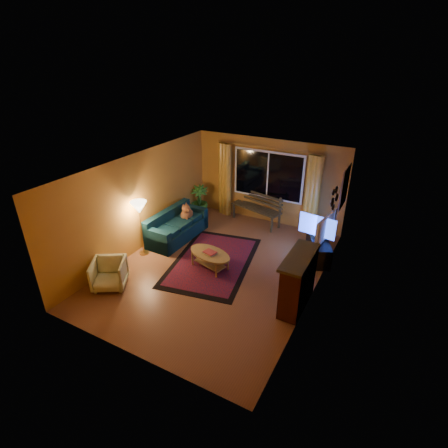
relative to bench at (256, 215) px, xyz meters
The scene contains 22 objects.
floor 2.70m from the bench, 85.52° to the right, with size 4.50×6.00×0.02m, color brown.
ceiling 3.52m from the bench, 85.52° to the right, with size 4.50×6.00×0.02m, color white.
wall_back 1.08m from the bench, 57.12° to the left, with size 4.50×0.02×2.50m, color #C07F2E.
wall_left 3.53m from the bench, 127.36° to the right, with size 0.02×6.00×2.50m, color #C07F2E.
wall_right 3.79m from the bench, 47.38° to the right, with size 0.02×6.00×2.50m, color #C07F2E.
window 1.26m from the bench, 51.07° to the left, with size 2.00×0.02×1.30m, color black.
curtain_rod 2.03m from the bench, 45.69° to the left, with size 0.03×0.03×3.20m, color #BF8C3F.
curtain_left 1.45m from the bench, behind, with size 0.36×0.36×2.24m, color gold.
curtain_right 1.80m from the bench, ahead, with size 0.36×0.36×2.24m, color gold.
bench is the anchor object (origin of this frame).
potted_plant 1.83m from the bench, behind, with size 0.53×0.53×0.95m, color #235B1E.
sofa 2.43m from the bench, 128.77° to the right, with size 0.82×1.91×0.77m, color #0A2832.
dog 2.11m from the bench, 135.13° to the right, with size 0.31×0.42×0.46m, color #A05A2F, non-canonical shape.
armchair 4.68m from the bench, 109.08° to the right, with size 0.69×0.64×0.71m, color beige.
floor_lamp 3.52m from the bench, 120.86° to the right, with size 0.24×0.24×1.43m, color #BF8C3F.
rug 2.50m from the bench, 91.08° to the right, with size 1.82×2.87×0.02m, color maroon.
coffee_table 2.76m from the bench, 89.26° to the right, with size 1.13×1.13×0.41m, color olive.
tv_console 2.41m from the bench, 26.10° to the right, with size 0.42×1.25×0.52m, color black.
television 2.49m from the bench, 26.10° to the right, with size 1.16×0.15×0.67m, color black.
fireplace 3.84m from the bench, 53.76° to the right, with size 0.40×1.20×1.10m, color maroon.
mirror_cluster 3.20m from the bench, 29.77° to the right, with size 0.06×0.60×0.56m, color black, non-canonical shape.
painting 2.82m from the bench, ahead, with size 0.04×0.76×0.96m, color #E25630.
Camera 1 is at (3.46, -6.09, 4.68)m, focal length 28.00 mm.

